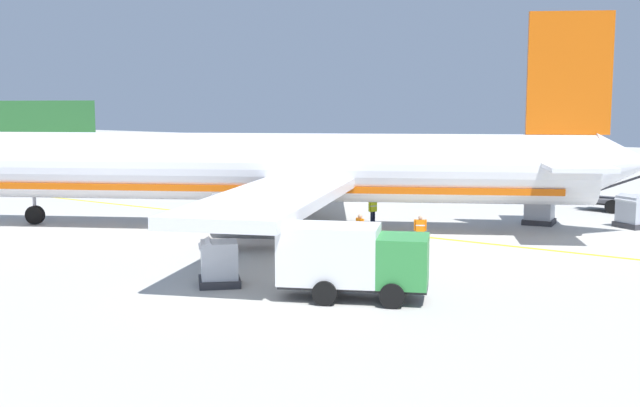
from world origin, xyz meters
The scene contains 9 objects.
airliner_foreground centered at (28.76, 21.41, 3.39)m, with size 32.47×38.38×11.90m.
service_truck_catering centered at (17.42, 9.20, 1.52)m, with size 4.24×5.83×2.73m.
cargo_container_near centered at (38.77, 9.57, 0.91)m, with size 1.97×1.97×1.93m.
cargo_container_mid centered at (16.32, 14.70, 0.88)m, with size 2.28×2.28×1.87m.
cargo_container_far centered at (40.63, 4.64, 0.92)m, with size 2.43×2.43×1.94m.
crew_marshaller centered at (32.83, 17.39, 0.97)m, with size 0.60×0.37×1.65m.
crew_loader_left centered at (28.14, 11.91, 0.94)m, with size 0.42×0.56×1.60m.
crew_loader_right centered at (26.46, 14.37, 0.99)m, with size 0.41×0.57×1.67m.
apron_guide_line centered at (30.98, 16.91, 0.01)m, with size 0.30×60.00×0.01m, color yellow.
Camera 1 is at (-7.33, -6.20, 7.34)m, focal length 45.50 mm.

